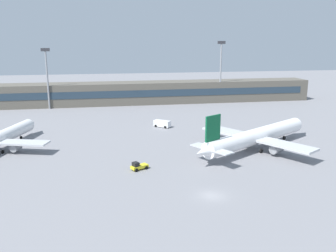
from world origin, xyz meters
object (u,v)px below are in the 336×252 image
at_px(baggage_tug_yellow, 138,166).
at_px(service_van_white, 162,124).
at_px(airplane_near, 258,136).
at_px(floodlight_tower_west, 47,74).
at_px(floodlight_tower_east, 221,68).

bearing_deg(baggage_tug_yellow, service_van_white, 73.01).
bearing_deg(service_van_white, airplane_near, -54.18).
bearing_deg(airplane_near, service_van_white, 125.82).
xyz_separation_m(airplane_near, floodlight_tower_west, (-57.66, 65.05, 10.34)).
bearing_deg(baggage_tug_yellow, airplane_near, 17.33).
bearing_deg(floodlight_tower_east, service_van_white, -129.01).
xyz_separation_m(baggage_tug_yellow, floodlight_tower_east, (42.68, 75.30, 14.18)).
height_order(airplane_near, service_van_white, airplane_near).
xyz_separation_m(service_van_white, floodlight_tower_west, (-38.30, 38.24, 12.52)).
distance_m(baggage_tug_yellow, floodlight_tower_west, 80.39).
relative_size(floodlight_tower_west, floodlight_tower_east, 0.90).
height_order(airplane_near, floodlight_tower_east, floodlight_tower_east).
height_order(airplane_near, baggage_tug_yellow, airplane_near).
bearing_deg(floodlight_tower_west, floodlight_tower_east, 0.61).
relative_size(airplane_near, floodlight_tower_east, 1.50).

